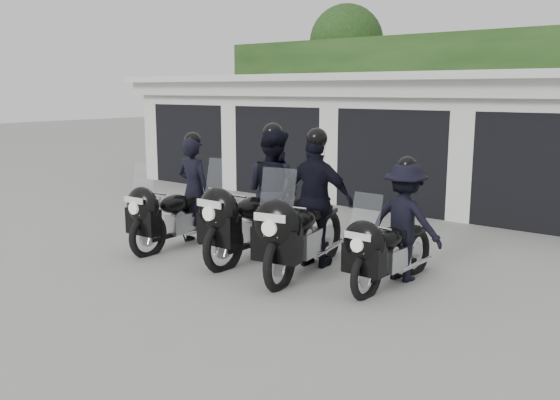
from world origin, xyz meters
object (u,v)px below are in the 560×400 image
Objects in this scene: police_bike_a at (181,200)px; police_bike_d at (399,228)px; police_bike_b at (264,199)px; police_bike_c at (310,209)px.

police_bike_d is at bearing 5.38° from police_bike_a.
police_bike_b is 1.01m from police_bike_c.
police_bike_b is 1.02× the size of police_bike_c.
police_bike_b is at bearing -175.27° from police_bike_d.
police_bike_c is at bearing -9.57° from police_bike_b.
police_bike_c is (0.99, -0.16, -0.01)m from police_bike_b.
police_bike_c reaches higher than police_bike_d.
police_bike_d is at bearing 2.11° from police_bike_b.
police_bike_b reaches higher than police_bike_a.
police_bike_b is 1.22× the size of police_bike_d.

